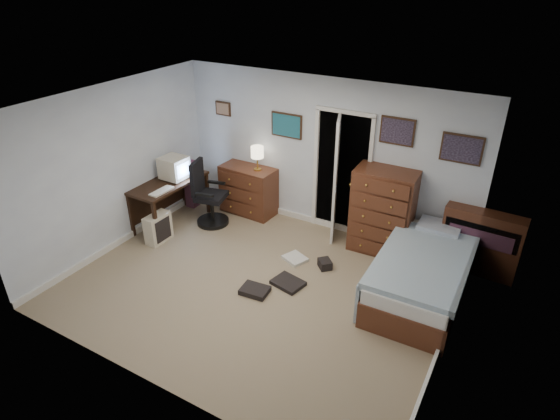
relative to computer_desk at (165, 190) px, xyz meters
The scene contains 15 objects.
floor 2.50m from the computer_desk, 18.52° to the right, with size 5.00×4.00×0.02m, color gray.
computer_desk is the anchor object (origin of this frame).
crt_monitor 0.42m from the computer_desk, 51.91° to the left, with size 0.41×0.38×0.38m.
keyboard 0.49m from the computer_desk, 52.10° to the right, with size 0.16×0.42×0.03m, color beige.
pc_tower 0.73m from the computer_desk, 61.82° to the right, with size 0.22×0.44×0.47m.
office_chair 0.73m from the computer_desk, 27.79° to the left, with size 0.65×0.65×1.12m.
media_stack 0.70m from the computer_desk, 92.21° to the left, with size 0.18×0.18×0.89m, color maroon.
low_dresser 1.43m from the computer_desk, 45.18° to the left, with size 0.96×0.48×0.86m, color #552D1B.
table_lamp 1.66m from the computer_desk, 39.99° to the left, with size 0.23×0.23×0.42m.
doorway 3.07m from the computer_desk, 29.64° to the left, with size 0.96×1.12×2.05m.
tall_dresser 3.57m from the computer_desk, 15.95° to the left, with size 0.90×0.53×1.32m, color #552D1B.
headboard_bookcase 4.96m from the computer_desk, 12.72° to the left, with size 1.08×0.33×0.96m.
bed 4.29m from the computer_desk, ahead, with size 1.16×2.11×0.68m.
wall_posters 3.31m from the computer_desk, 22.90° to the left, with size 4.38×0.04×0.60m.
floor_clutter 2.67m from the computer_desk, ahead, with size 0.90×1.32×0.13m.
Camera 1 is at (2.88, -4.40, 3.97)m, focal length 30.00 mm.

